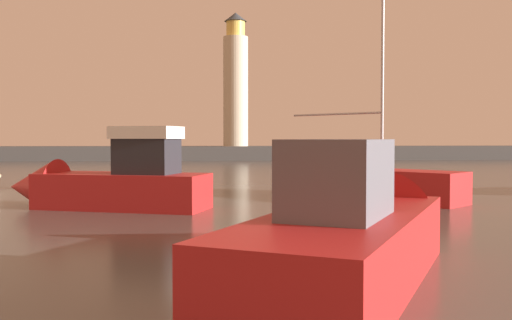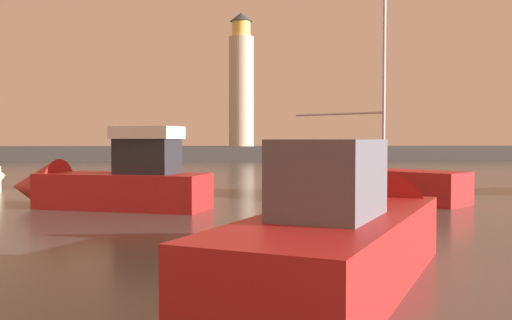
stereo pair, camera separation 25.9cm
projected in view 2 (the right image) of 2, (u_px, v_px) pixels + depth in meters
The scene contains 6 objects.
ground_plane at pixel (266, 180), 33.89m from camera, with size 220.00×220.00×0.00m, color #4C4742.
breakwater at pixel (241, 153), 65.81m from camera, with size 83.11×5.33×1.53m, color #423F3D.
lighthouse at pixel (241, 83), 65.52m from camera, with size 2.77×2.77×14.89m.
motorboat_3 at pixel (102, 183), 20.48m from camera, with size 7.66×4.36×3.20m.
motorboat_4 at pixel (355, 231), 10.69m from camera, with size 6.06×8.64×2.85m.
sailboat_moored at pixel (366, 182), 23.48m from camera, with size 6.75×7.32×13.59m.
Camera 2 is at (-2.99, -1.63, 2.45)m, focal length 41.10 mm.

